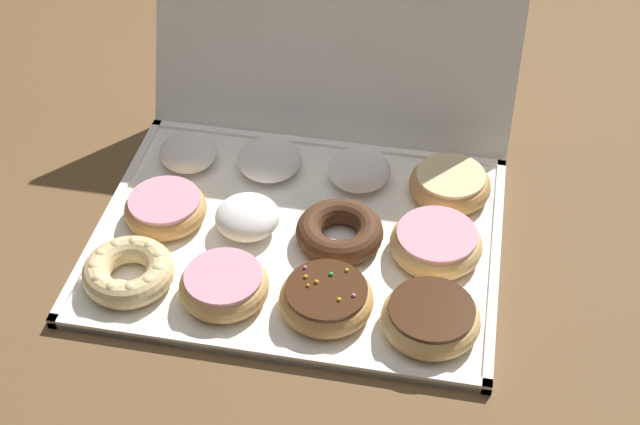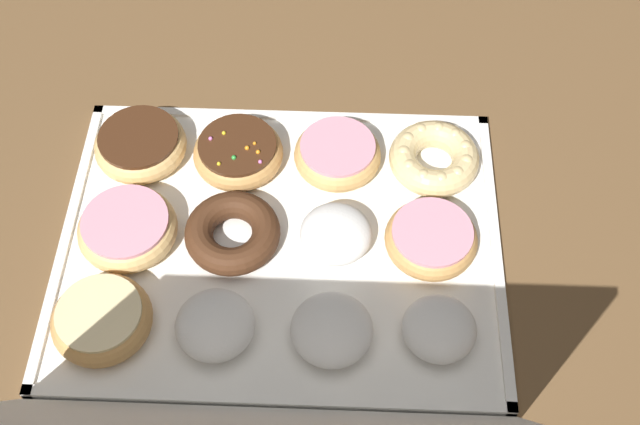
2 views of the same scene
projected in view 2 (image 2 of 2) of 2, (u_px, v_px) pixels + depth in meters
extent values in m
plane|color=brown|center=(281.00, 246.00, 0.96)|extent=(3.00, 3.00, 0.00)
cube|color=white|center=(280.00, 244.00, 0.95)|extent=(0.54, 0.41, 0.01)
cube|color=white|center=(290.00, 118.00, 1.06)|extent=(0.54, 0.01, 0.01)
cube|color=white|center=(268.00, 401.00, 0.84)|extent=(0.54, 0.01, 0.01)
cube|color=white|center=(495.00, 250.00, 0.94)|extent=(0.01, 0.41, 0.01)
cube|color=white|center=(68.00, 236.00, 0.96)|extent=(0.01, 0.41, 0.01)
torus|color=#EACC8C|center=(434.00, 158.00, 1.00)|extent=(0.12, 0.12, 0.04)
sphere|color=#EACC8C|center=(403.00, 153.00, 0.99)|extent=(0.02, 0.02, 0.02)
sphere|color=#EACC8C|center=(409.00, 167.00, 0.98)|extent=(0.02, 0.02, 0.02)
sphere|color=#EACC8C|center=(423.00, 177.00, 0.97)|extent=(0.02, 0.02, 0.02)
sphere|color=#EACC8C|center=(441.00, 179.00, 0.97)|extent=(0.02, 0.02, 0.02)
sphere|color=#EACC8C|center=(457.00, 174.00, 0.97)|extent=(0.02, 0.02, 0.02)
sphere|color=#EACC8C|center=(466.00, 162.00, 0.98)|extent=(0.02, 0.02, 0.02)
sphere|color=#EACC8C|center=(465.00, 148.00, 0.99)|extent=(0.02, 0.02, 0.02)
sphere|color=#EACC8C|center=(454.00, 136.00, 1.00)|extent=(0.02, 0.02, 0.02)
sphere|color=#EACC8C|center=(438.00, 130.00, 1.01)|extent=(0.02, 0.02, 0.02)
sphere|color=#EACC8C|center=(421.00, 131.00, 1.01)|extent=(0.02, 0.02, 0.02)
sphere|color=#EACC8C|center=(408.00, 140.00, 1.00)|extent=(0.02, 0.02, 0.02)
torus|color=tan|center=(337.00, 155.00, 1.00)|extent=(0.11, 0.11, 0.04)
cylinder|color=pink|center=(338.00, 147.00, 0.99)|extent=(0.10, 0.10, 0.01)
torus|color=tan|center=(238.00, 153.00, 1.00)|extent=(0.12, 0.12, 0.04)
cylinder|color=#472816|center=(237.00, 145.00, 0.99)|extent=(0.10, 0.10, 0.01)
sphere|color=green|center=(234.00, 158.00, 0.97)|extent=(0.01, 0.01, 0.01)
sphere|color=yellow|center=(219.00, 164.00, 0.97)|extent=(0.01, 0.01, 0.01)
sphere|color=orange|center=(258.00, 152.00, 0.98)|extent=(0.01, 0.01, 0.01)
sphere|color=pink|center=(210.00, 139.00, 0.99)|extent=(0.01, 0.01, 0.01)
sphere|color=orange|center=(247.00, 148.00, 0.98)|extent=(0.01, 0.01, 0.01)
sphere|color=yellow|center=(224.00, 133.00, 0.99)|extent=(0.01, 0.01, 0.01)
sphere|color=pink|center=(260.00, 162.00, 0.97)|extent=(0.01, 0.01, 0.01)
sphere|color=orange|center=(255.00, 143.00, 0.98)|extent=(0.00, 0.00, 0.00)
torus|color=#E5B770|center=(141.00, 145.00, 1.01)|extent=(0.12, 0.12, 0.04)
cylinder|color=#472816|center=(138.00, 137.00, 0.99)|extent=(0.10, 0.10, 0.01)
torus|color=tan|center=(431.00, 240.00, 0.93)|extent=(0.11, 0.11, 0.03)
cylinder|color=pink|center=(433.00, 233.00, 0.92)|extent=(0.10, 0.10, 0.01)
ellipsoid|color=white|center=(336.00, 231.00, 0.93)|extent=(0.09, 0.09, 0.04)
torus|color=#472816|center=(233.00, 233.00, 0.93)|extent=(0.12, 0.12, 0.03)
torus|color=#E5B770|center=(127.00, 232.00, 0.93)|extent=(0.12, 0.12, 0.04)
cylinder|color=pink|center=(124.00, 225.00, 0.92)|extent=(0.10, 0.10, 0.01)
ellipsoid|color=white|center=(439.00, 329.00, 0.86)|extent=(0.08, 0.08, 0.04)
ellipsoid|color=white|center=(332.00, 330.00, 0.86)|extent=(0.09, 0.09, 0.04)
ellipsoid|color=white|center=(215.00, 325.00, 0.86)|extent=(0.09, 0.09, 0.05)
torus|color=tan|center=(102.00, 320.00, 0.87)|extent=(0.11, 0.11, 0.04)
cylinder|color=beige|center=(98.00, 313.00, 0.86)|extent=(0.10, 0.10, 0.01)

